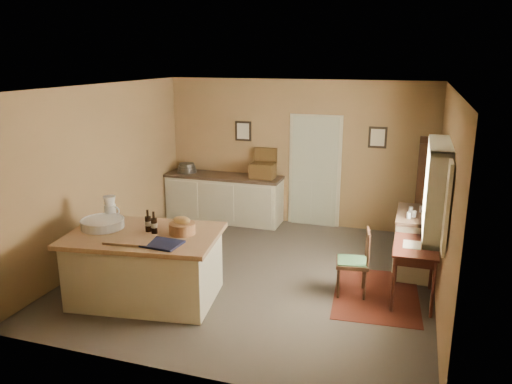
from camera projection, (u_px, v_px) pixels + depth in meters
ground at (256, 274)px, 7.34m from camera, size 5.00×5.00×0.00m
wall_back at (297, 153)px, 9.28m from camera, size 5.00×0.10×2.70m
wall_front at (174, 248)px, 4.69m from camera, size 5.00×0.10×2.70m
wall_left at (102, 173)px, 7.73m from camera, size 0.10×5.00×2.70m
wall_right at (445, 201)px, 6.25m from camera, size 0.10×5.00×2.70m
ceiling at (256, 87)px, 6.63m from camera, size 5.00×5.00×0.00m
door at (315, 170)px, 9.23m from camera, size 0.97×0.06×2.11m
framed_prints at (308, 134)px, 9.11m from camera, size 2.82×0.02×0.38m
window at (441, 189)px, 6.03m from camera, size 0.25×1.99×1.12m
work_island at (145, 264)px, 6.50m from camera, size 2.07×1.50×1.20m
sideboard at (225, 196)px, 9.63m from camera, size 2.26×0.64×1.18m
rug at (376, 294)px, 6.70m from camera, size 1.22×1.68×0.01m
writing_desk at (415, 252)px, 6.39m from camera, size 0.55×0.90×0.82m
desk_chair at (352, 263)px, 6.62m from camera, size 0.48×0.48×0.90m
right_cabinet at (415, 242)px, 7.34m from camera, size 0.57×1.03×0.99m
shelving_unit at (428, 195)px, 8.16m from camera, size 0.31×0.81×1.81m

